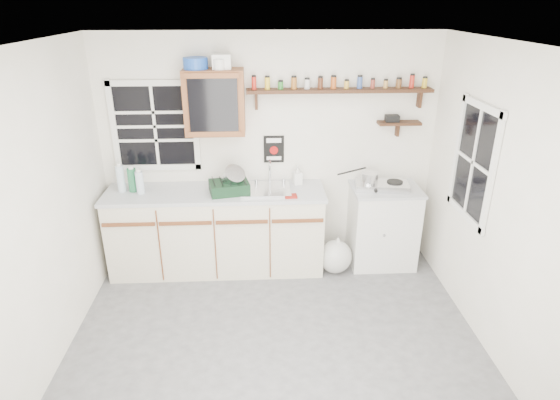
{
  "coord_description": "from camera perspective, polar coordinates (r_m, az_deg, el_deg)",
  "views": [
    {
      "loc": [
        -0.13,
        -3.29,
        2.78
      ],
      "look_at": [
        0.06,
        0.55,
        1.12
      ],
      "focal_mm": 30.0,
      "sensor_mm": 36.0,
      "label": 1
    }
  ],
  "objects": [
    {
      "name": "right_cabinet",
      "position": [
        5.35,
        12.39,
        -3.05
      ],
      "size": [
        0.73,
        0.57,
        0.91
      ],
      "color": "silver",
      "rests_on": "floor"
    },
    {
      "name": "dish_rack",
      "position": [
        4.88,
        -6.05,
        1.96
      ],
      "size": [
        0.45,
        0.37,
        0.3
      ],
      "rotation": [
        0.0,
        0.0,
        0.2
      ],
      "color": "black",
      "rests_on": "main_cabinet"
    },
    {
      "name": "window_right",
      "position": [
        4.49,
        22.57,
        4.26
      ],
      "size": [
        0.03,
        0.78,
        1.08
      ],
      "color": "black",
      "rests_on": "wall_back"
    },
    {
      "name": "spice_shelf",
      "position": [
        4.95,
        7.18,
        13.28
      ],
      "size": [
        1.91,
        0.18,
        0.35
      ],
      "color": "black",
      "rests_on": "wall_back"
    },
    {
      "name": "hotplate",
      "position": [
        5.12,
        12.29,
        1.77
      ],
      "size": [
        0.59,
        0.37,
        0.08
      ],
      "rotation": [
        0.0,
        0.0,
        -0.13
      ],
      "color": "silver",
      "rests_on": "right_cabinet"
    },
    {
      "name": "water_bottles",
      "position": [
        5.1,
        -17.8,
        2.35
      ],
      "size": [
        0.29,
        0.15,
        0.31
      ],
      "color": "silver",
      "rests_on": "main_cabinet"
    },
    {
      "name": "sink",
      "position": [
        4.95,
        -1.74,
        1.37
      ],
      "size": [
        0.52,
        0.44,
        0.29
      ],
      "color": "silver",
      "rests_on": "main_cabinet"
    },
    {
      "name": "window_back",
      "position": [
        5.14,
        -15.01,
        8.67
      ],
      "size": [
        0.93,
        0.03,
        0.98
      ],
      "color": "black",
      "rests_on": "wall_back"
    },
    {
      "name": "rag",
      "position": [
        4.77,
        1.33,
        0.48
      ],
      "size": [
        0.13,
        0.11,
        0.02
      ],
      "primitive_type": "cube",
      "rotation": [
        0.0,
        0.0,
        0.05
      ],
      "color": "maroon",
      "rests_on": "main_cabinet"
    },
    {
      "name": "room",
      "position": [
        3.63,
        -0.57,
        -1.63
      ],
      "size": [
        3.64,
        3.24,
        2.54
      ],
      "color": "#4C4C4E",
      "rests_on": "ground"
    },
    {
      "name": "warning_sign",
      "position": [
        5.1,
        -0.75,
        6.21
      ],
      "size": [
        0.22,
        0.02,
        0.3
      ],
      "color": "black",
      "rests_on": "wall_back"
    },
    {
      "name": "secondary_shelf",
      "position": [
        5.18,
        14.06,
        9.18
      ],
      "size": [
        0.45,
        0.16,
        0.24
      ],
      "color": "black",
      "rests_on": "wall_back"
    },
    {
      "name": "trash_bag",
      "position": [
        5.19,
        6.77,
        -6.82
      ],
      "size": [
        0.39,
        0.35,
        0.45
      ],
      "color": "beige",
      "rests_on": "floor"
    },
    {
      "name": "saucepan",
      "position": [
        5.05,
        10.77,
        2.71
      ],
      "size": [
        0.4,
        0.31,
        0.19
      ],
      "rotation": [
        0.0,
        0.0,
        -0.77
      ],
      "color": "silver",
      "rests_on": "hotplate"
    },
    {
      "name": "upper_cabinet",
      "position": [
        4.84,
        -7.98,
        11.72
      ],
      "size": [
        0.6,
        0.32,
        0.65
      ],
      "color": "brown",
      "rests_on": "wall_back"
    },
    {
      "name": "soap_bottle",
      "position": [
        5.08,
        2.13,
        3.05
      ],
      "size": [
        0.11,
        0.11,
        0.21
      ],
      "primitive_type": "imported",
      "rotation": [
        0.0,
        0.0,
        0.24
      ],
      "color": "white",
      "rests_on": "main_cabinet"
    },
    {
      "name": "upper_cabinet_clutter",
      "position": [
        4.79,
        -8.89,
        16.2
      ],
      "size": [
        0.47,
        0.24,
        0.14
      ],
      "color": "#1A47AD",
      "rests_on": "upper_cabinet"
    },
    {
      "name": "main_cabinet",
      "position": [
        5.16,
        -7.66,
        -3.63
      ],
      "size": [
        2.31,
        0.63,
        0.92
      ],
      "color": "beige",
      "rests_on": "floor"
    }
  ]
}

